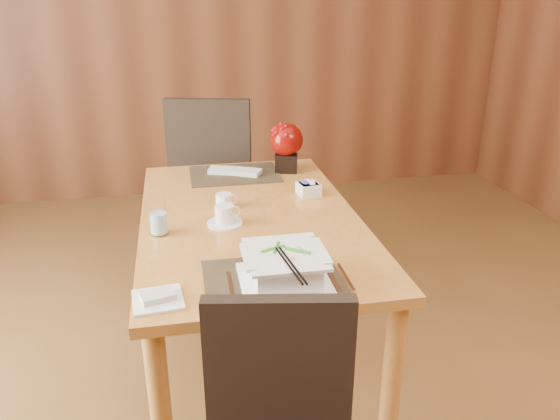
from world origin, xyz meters
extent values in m
cube|color=brown|center=(0.00, 3.00, 1.40)|extent=(5.00, 0.02, 2.80)
cube|color=#C07E35|center=(0.00, 0.60, 0.73)|extent=(0.90, 1.50, 0.04)
cylinder|color=#C07E35|center=(-0.39, -0.09, 0.35)|extent=(0.07, 0.07, 0.71)
cylinder|color=#C07E35|center=(-0.39, 1.29, 0.35)|extent=(0.07, 0.07, 0.71)
cylinder|color=#C07E35|center=(0.39, -0.09, 0.35)|extent=(0.07, 0.07, 0.71)
cylinder|color=#C07E35|center=(0.39, 1.29, 0.35)|extent=(0.07, 0.07, 0.71)
cube|color=black|center=(0.00, 0.05, 0.75)|extent=(0.45, 0.33, 0.01)
cube|color=black|center=(0.00, 1.15, 0.75)|extent=(0.45, 0.33, 0.01)
cube|color=white|center=(0.03, 0.01, 0.76)|extent=(0.29, 0.29, 0.01)
cube|color=white|center=(0.03, 0.01, 0.81)|extent=(0.21, 0.21, 0.10)
cylinder|color=#D2BF71|center=(0.03, 0.01, 0.81)|extent=(0.19, 0.19, 0.08)
cylinder|color=white|center=(-0.11, 0.53, 0.75)|extent=(0.14, 0.14, 0.01)
cylinder|color=white|center=(-0.11, 0.53, 0.80)|extent=(0.09, 0.09, 0.07)
cylinder|color=black|center=(-0.11, 0.53, 0.83)|extent=(0.07, 0.07, 0.01)
cylinder|color=white|center=(-0.37, 0.49, 0.83)|extent=(0.08, 0.08, 0.16)
cube|color=white|center=(0.30, 0.80, 0.78)|extent=(0.11, 0.11, 0.06)
cube|color=black|center=(0.27, 1.16, 0.80)|extent=(0.14, 0.14, 0.09)
sphere|color=#840905|center=(0.27, 1.16, 0.92)|extent=(0.17, 0.17, 0.17)
cube|color=white|center=(-0.37, -0.02, 0.76)|extent=(0.17, 0.17, 0.01)
cube|color=black|center=(-0.05, -0.32, 0.68)|extent=(0.41, 0.12, 0.46)
cube|color=black|center=(-0.05, 1.74, 0.50)|extent=(0.61, 0.61, 0.07)
cube|color=black|center=(-0.10, 1.51, 0.80)|extent=(0.48, 0.17, 0.54)
cylinder|color=black|center=(0.20, 1.88, 0.23)|extent=(0.04, 0.04, 0.47)
cylinder|color=black|center=(0.10, 1.48, 0.23)|extent=(0.04, 0.04, 0.47)
cylinder|color=black|center=(-0.20, 1.99, 0.23)|extent=(0.04, 0.04, 0.47)
cylinder|color=black|center=(-0.30, 1.59, 0.23)|extent=(0.04, 0.04, 0.47)
camera|label=1|loc=(-0.27, -1.50, 1.64)|focal=35.00mm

